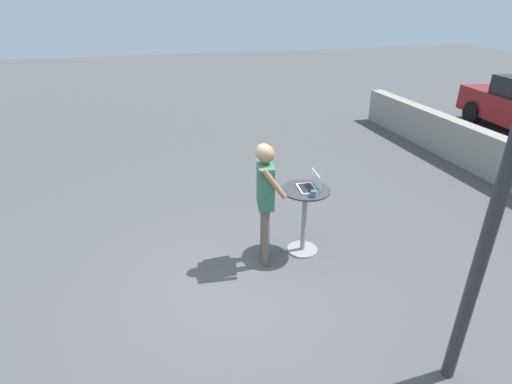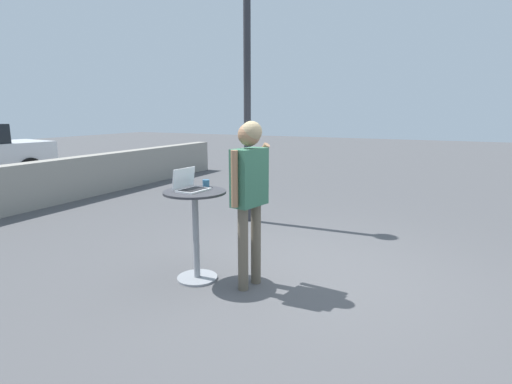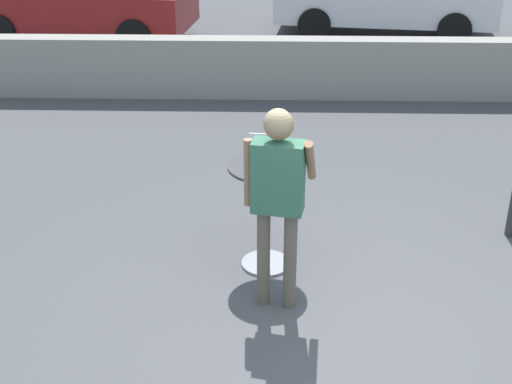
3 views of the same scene
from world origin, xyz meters
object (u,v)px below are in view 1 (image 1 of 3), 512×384
(cafe_table, at_px, (304,212))
(coffee_mug, at_px, (313,194))
(standing_person, at_px, (265,189))
(laptop, at_px, (310,185))

(cafe_table, xyz_separation_m, coffee_mug, (0.24, 0.01, 0.40))
(coffee_mug, relative_size, standing_person, 0.06)
(laptop, height_order, standing_person, standing_person)
(cafe_table, xyz_separation_m, laptop, (0.00, 0.06, 0.41))
(laptop, bearing_deg, cafe_table, -93.94)
(laptop, bearing_deg, standing_person, -82.49)
(coffee_mug, bearing_deg, laptop, 167.62)
(cafe_table, bearing_deg, laptop, 86.06)
(cafe_table, distance_m, standing_person, 0.80)
(laptop, bearing_deg, coffee_mug, -12.38)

